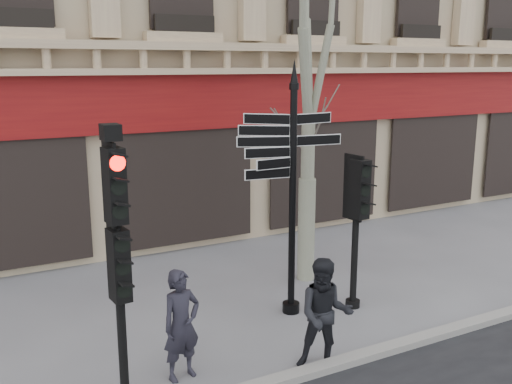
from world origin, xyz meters
TOP-DOWN VIEW (x-y plane):
  - ground at (0.00, 0.00)m, footprint 80.00×80.00m
  - kerb at (0.00, -1.40)m, footprint 80.00×0.25m
  - fingerpost at (0.36, 0.62)m, footprint 2.40×2.40m
  - traffic_signal_main at (-3.13, -0.88)m, footprint 0.44×0.34m
  - traffic_signal_secondary at (1.50, 0.27)m, footprint 0.50×0.38m
  - pedestrian_a at (-2.20, -0.56)m, footprint 0.67×0.51m
  - pedestrian_b at (-0.23, -1.30)m, footprint 1.04×0.98m

SIDE VIEW (x-z plane):
  - ground at x=0.00m, z-range 0.00..0.00m
  - kerb at x=0.00m, z-range 0.00..0.12m
  - pedestrian_a at x=-2.20m, z-range 0.00..1.64m
  - pedestrian_b at x=-0.23m, z-range 0.00..1.71m
  - traffic_signal_secondary at x=1.50m, z-range 0.56..3.37m
  - traffic_signal_main at x=-3.13m, z-range 0.49..4.25m
  - fingerpost at x=0.36m, z-range 0.78..5.33m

